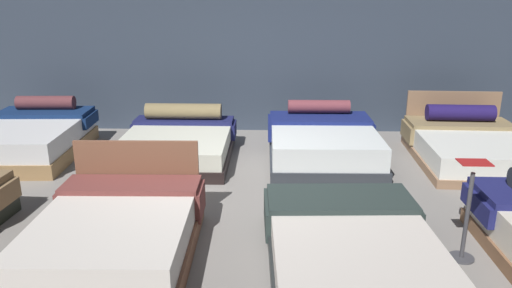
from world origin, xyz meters
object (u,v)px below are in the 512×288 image
bed_5 (177,144)px  bed_6 (323,142)px  bed_2 (351,245)px  bed_1 (117,233)px  price_sign (466,223)px  bed_4 (30,138)px  bed_7 (470,146)px

bed_5 → bed_6: bearing=2.0°
bed_2 → bed_5: bearing=123.9°
bed_1 → bed_2: bearing=-2.4°
bed_5 → price_sign: (3.31, -2.86, 0.15)m
price_sign → bed_4: bearing=152.5°
bed_5 → price_sign: bearing=-41.1°
bed_4 → bed_6: bearing=-2.6°
bed_1 → bed_6: bed_1 is taller
bed_1 → bed_5: size_ratio=0.99×
bed_5 → bed_7: (4.46, 0.05, 0.01)m
bed_2 → price_sign: 1.11m
bed_1 → bed_7: bed_1 is taller
bed_7 → price_sign: price_sign is taller
price_sign → bed_1: bearing=-178.7°
bed_4 → bed_6: bed_4 is taller
bed_1 → bed_2: (2.23, -0.04, -0.06)m
bed_2 → bed_5: 3.70m
bed_5 → bed_6: bed_6 is taller
bed_1 → bed_5: (0.02, 2.93, -0.01)m
bed_1 → bed_6: (2.26, 3.02, 0.02)m
bed_1 → bed_4: bed_1 is taller
bed_5 → bed_7: bed_7 is taller
bed_1 → bed_4: 3.80m
bed_7 → price_sign: (-1.16, -2.91, 0.14)m
bed_4 → price_sign: bearing=-30.2°
bed_4 → bed_5: (2.33, -0.08, -0.05)m
price_sign → bed_6: bearing=109.9°
bed_5 → price_sign: size_ratio=2.02×
bed_4 → bed_6: (4.57, 0.02, -0.02)m
bed_5 → bed_6: size_ratio=0.97×
bed_1 → bed_5: bearing=88.2°
bed_1 → price_sign: 3.33m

